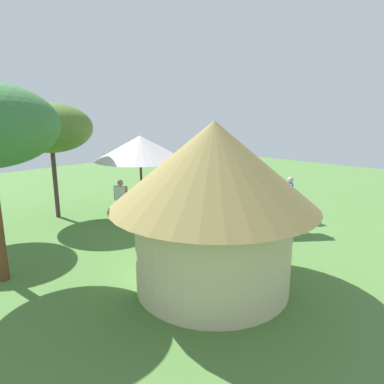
{
  "coord_description": "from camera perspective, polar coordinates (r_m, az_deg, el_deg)",
  "views": [
    {
      "loc": [
        -8.17,
        10.44,
        4.19
      ],
      "look_at": [
        1.19,
        0.47,
        1.0
      ],
      "focal_mm": 32.06,
      "sensor_mm": 36.0,
      "label": 1
    }
  ],
  "objects": [
    {
      "name": "ground_plane",
      "position": [
        13.9,
        4.91,
        -4.46
      ],
      "size": [
        36.0,
        36.0,
        0.0
      ],
      "primitive_type": "plane",
      "color": "#4C7738"
    },
    {
      "name": "thatched_hut",
      "position": [
        7.99,
        3.56,
        -0.72
      ],
      "size": [
        4.85,
        4.85,
        4.02
      ],
      "rotation": [
        0.0,
        0.0,
        1.12
      ],
      "color": "beige",
      "rests_on": "ground_plane"
    },
    {
      "name": "shade_umbrella",
      "position": [
        14.8,
        -8.63,
        7.23
      ],
      "size": [
        3.86,
        3.86,
        3.23
      ],
      "color": "#442B26",
      "rests_on": "ground_plane"
    },
    {
      "name": "patio_dining_table",
      "position": [
        15.14,
        -8.36,
        -0.53
      ],
      "size": [
        1.29,
        0.89,
        0.74
      ],
      "rotation": [
        0.0,
        0.0,
        0.02
      ],
      "color": "silver",
      "rests_on": "ground_plane"
    },
    {
      "name": "patio_chair_east_end",
      "position": [
        15.97,
        -5.29,
        -0.21
      ],
      "size": [
        0.47,
        0.45,
        0.9
      ],
      "rotation": [
        0.0,
        0.0,
        0.08
      ],
      "color": "white",
      "rests_on": "ground_plane"
    },
    {
      "name": "patio_chair_near_lawn",
      "position": [
        14.4,
        -11.66,
        -1.91
      ],
      "size": [
        0.48,
        0.47,
        0.9
      ],
      "rotation": [
        0.0,
        0.0,
        -3.03
      ],
      "color": "silver",
      "rests_on": "ground_plane"
    },
    {
      "name": "guest_beside_umbrella",
      "position": [
        13.63,
        -11.74,
        -0.74
      ],
      "size": [
        0.53,
        0.39,
        1.64
      ],
      "rotation": [
        0.0,
        0.0,
        3.62
      ],
      "color": "black",
      "rests_on": "ground_plane"
    },
    {
      "name": "standing_watcher",
      "position": [
        14.16,
        15.91,
        -0.28
      ],
      "size": [
        0.43,
        0.53,
        1.71
      ],
      "rotation": [
        0.0,
        0.0,
        -1.01
      ],
      "color": "black",
      "rests_on": "ground_plane"
    },
    {
      "name": "striped_lounge_chair",
      "position": [
        14.44,
        3.0,
        -2.72
      ],
      "size": [
        0.93,
        0.71,
        0.58
      ],
      "rotation": [
        0.0,
        0.0,
        4.47
      ],
      "color": "#3DA06E",
      "rests_on": "ground_plane"
    },
    {
      "name": "zebra_nearest_camera",
      "position": [
        16.83,
        1.48,
        2.17
      ],
      "size": [
        2.2,
        1.29,
        1.53
      ],
      "rotation": [
        0.0,
        0.0,
        4.29
      ],
      "color": "silver",
      "rests_on": "ground_plane"
    },
    {
      "name": "zebra_by_umbrella",
      "position": [
        12.22,
        0.96,
        -2.15
      ],
      "size": [
        2.28,
        0.97,
        1.5
      ],
      "rotation": [
        0.0,
        0.0,
        1.78
      ],
      "color": "silver",
      "rests_on": "ground_plane"
    },
    {
      "name": "zebra_toward_hut",
      "position": [
        12.43,
        14.38,
        -2.13
      ],
      "size": [
        1.67,
        1.81,
        1.55
      ],
      "rotation": [
        0.0,
        0.0,
        5.56
      ],
      "color": "silver",
      "rests_on": "ground_plane"
    },
    {
      "name": "acacia_tree_right_background",
      "position": [
        14.57,
        -22.51,
        9.8
      ],
      "size": [
        3.2,
        3.2,
        4.56
      ],
      "color": "#453332",
      "rests_on": "ground_plane"
    }
  ]
}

